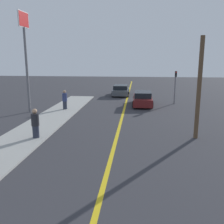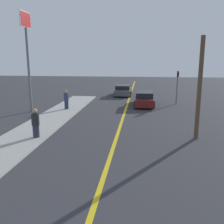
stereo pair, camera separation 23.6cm
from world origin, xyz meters
TOP-DOWN VIEW (x-y plane):
  - road_center_line at (0.00, 18.00)m, footprint 0.20×60.00m
  - sidewalk_left at (-5.27, 13.83)m, footprint 2.73×27.66m
  - car_near_right_lane at (1.66, 23.21)m, footprint 1.91×4.66m
  - car_ahead_center at (-0.88, 29.43)m, footprint 2.02×4.12m
  - pedestrian_far_standing at (-4.50, 12.23)m, footprint 0.43×0.43m
  - pedestrian_by_sign at (-5.15, 20.18)m, footprint 0.41×0.41m
  - traffic_light at (4.83, 24.35)m, footprint 0.18×0.40m
  - roadside_sign at (-7.92, 19.16)m, footprint 0.20×1.77m
  - utility_pole at (4.53, 13.41)m, footprint 0.24×0.24m

SIDE VIEW (x-z plane):
  - road_center_line at x=0.00m, z-range 0.00..0.01m
  - sidewalk_left at x=-5.27m, z-range 0.00..0.11m
  - car_ahead_center at x=-0.88m, z-range -0.02..1.26m
  - car_near_right_lane at x=1.66m, z-range -0.03..1.33m
  - pedestrian_far_standing at x=-4.50m, z-range 0.09..1.75m
  - pedestrian_by_sign at x=-5.15m, z-range 0.10..1.76m
  - traffic_light at x=4.83m, z-range 0.42..3.66m
  - utility_pole at x=4.53m, z-range 0.00..5.68m
  - roadside_sign at x=-7.92m, z-range 1.79..9.87m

